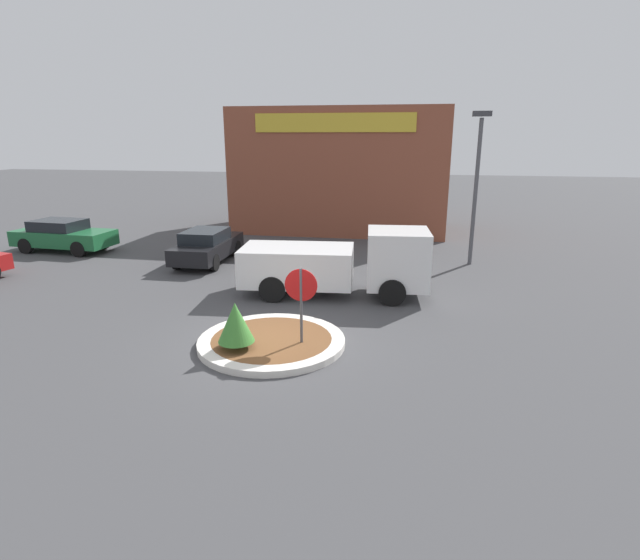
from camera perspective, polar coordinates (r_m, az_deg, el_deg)
name	(u,v)px	position (r m, az deg, el deg)	size (l,w,h in m)	color
ground_plane	(272,345)	(12.84, -5.53, -7.36)	(120.00, 120.00, 0.00)	#474749
traffic_island	(272,341)	(12.80, -5.54, -7.01)	(3.72, 3.72, 0.17)	silver
stop_sign	(301,293)	(12.06, -2.18, -1.55)	(0.80, 0.07, 2.07)	#4C4C51
island_shrub	(236,322)	(12.08, -9.62, -4.78)	(0.88, 0.88, 1.15)	brown
utility_truck	(340,263)	(16.39, 2.32, 1.97)	(6.24, 2.60, 2.21)	white
storefront_building	(342,170)	(28.49, 2.52, 12.44)	(11.33, 6.07, 6.54)	brown
parked_sedan_black	(207,246)	(21.29, -12.76, 3.86)	(1.81, 4.29, 1.40)	black
parked_sedan_green	(63,235)	(25.68, -27.30, 4.57)	(4.55, 2.06, 1.44)	#1E6638
light_pole	(477,177)	(21.02, 17.49, 11.20)	(0.70, 0.30, 6.02)	#4C4C51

